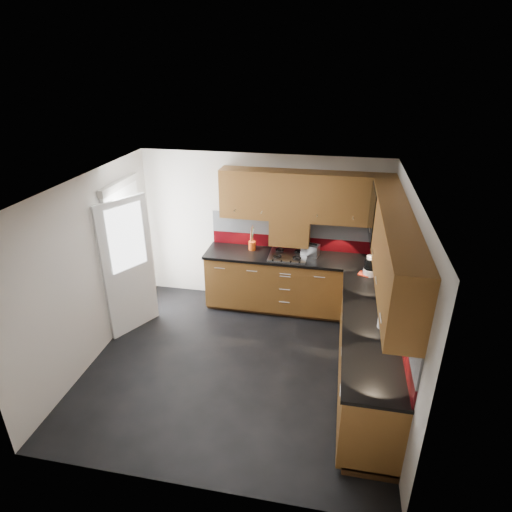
% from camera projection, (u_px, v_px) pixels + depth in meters
% --- Properties ---
extents(room, '(4.00, 3.80, 2.64)m').
position_uv_depth(room, '(235.00, 262.00, 4.98)').
color(room, black).
extents(base_cabinets, '(2.70, 3.20, 0.95)m').
position_uv_depth(base_cabinets, '(324.00, 316.00, 5.88)').
color(base_cabinets, '#593A13').
rests_on(base_cabinets, room).
extents(countertop, '(2.72, 3.22, 0.04)m').
position_uv_depth(countertop, '(326.00, 285.00, 5.67)').
color(countertop, black).
rests_on(countertop, base_cabinets).
extents(backsplash, '(2.70, 3.20, 0.54)m').
position_uv_depth(backsplash, '(345.00, 260.00, 5.71)').
color(backsplash, maroon).
rests_on(backsplash, countertop).
extents(upper_cabinets, '(2.50, 3.20, 0.72)m').
position_uv_depth(upper_cabinets, '(345.00, 219.00, 5.32)').
color(upper_cabinets, '#593A13').
rests_on(upper_cabinets, room).
extents(extractor_hood, '(0.60, 0.33, 0.40)m').
position_uv_depth(extractor_hood, '(290.00, 231.00, 6.45)').
color(extractor_hood, '#593A13').
rests_on(extractor_hood, room).
extents(glass_cabinet, '(0.32, 0.80, 0.66)m').
position_uv_depth(glass_cabinet, '(384.00, 212.00, 5.48)').
color(glass_cabinet, black).
rests_on(glass_cabinet, room).
extents(back_door, '(0.42, 1.19, 2.04)m').
position_uv_depth(back_door, '(128.00, 259.00, 6.16)').
color(back_door, white).
rests_on(back_door, room).
extents(gas_hob, '(0.57, 0.50, 0.04)m').
position_uv_depth(gas_hob, '(288.00, 255.00, 6.44)').
color(gas_hob, silver).
rests_on(gas_hob, countertop).
extents(utensil_pot, '(0.11, 0.11, 0.40)m').
position_uv_depth(utensil_pot, '(252.00, 244.00, 6.63)').
color(utensil_pot, '#D44C13').
rests_on(utensil_pot, countertop).
extents(toaster, '(0.28, 0.21, 0.19)m').
position_uv_depth(toaster, '(310.00, 250.00, 6.44)').
color(toaster, silver).
rests_on(toaster, countertop).
extents(food_processor, '(0.17, 0.17, 0.29)m').
position_uv_depth(food_processor, '(370.00, 266.00, 5.84)').
color(food_processor, white).
rests_on(food_processor, countertop).
extents(paper_towel, '(0.17, 0.17, 0.27)m').
position_uv_depth(paper_towel, '(384.00, 317.00, 4.70)').
color(paper_towel, white).
rests_on(paper_towel, countertop).
extents(orange_cloth, '(0.19, 0.18, 0.02)m').
position_uv_depth(orange_cloth, '(365.00, 274.00, 5.90)').
color(orange_cloth, red).
rests_on(orange_cloth, countertop).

